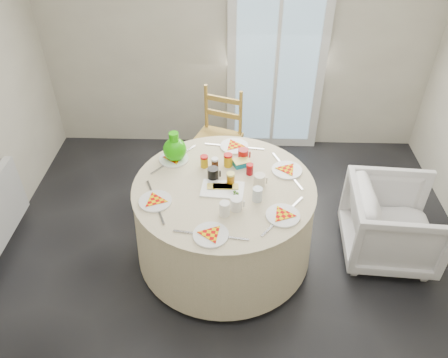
{
  "coord_description": "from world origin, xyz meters",
  "views": [
    {
      "loc": [
        -0.0,
        -2.28,
        2.81
      ],
      "look_at": [
        -0.08,
        0.26,
        0.8
      ],
      "focal_mm": 35.0,
      "sensor_mm": 36.0,
      "label": 1
    }
  ],
  "objects_px": {
    "wooden_chair": "(217,139)",
    "green_pitcher": "(174,145)",
    "table": "(224,221)",
    "armchair": "(394,218)"
  },
  "relations": [
    {
      "from": "table",
      "to": "wooden_chair",
      "type": "distance_m",
      "value": 1.06
    },
    {
      "from": "wooden_chair",
      "to": "green_pitcher",
      "type": "height_order",
      "value": "green_pitcher"
    },
    {
      "from": "wooden_chair",
      "to": "green_pitcher",
      "type": "bearing_deg",
      "value": -92.44
    },
    {
      "from": "wooden_chair",
      "to": "armchair",
      "type": "height_order",
      "value": "wooden_chair"
    },
    {
      "from": "green_pitcher",
      "to": "armchair",
      "type": "bearing_deg",
      "value": 13.61
    },
    {
      "from": "armchair",
      "to": "wooden_chair",
      "type": "bearing_deg",
      "value": 59.84
    },
    {
      "from": "wooden_chair",
      "to": "armchair",
      "type": "relative_size",
      "value": 1.29
    },
    {
      "from": "table",
      "to": "green_pitcher",
      "type": "distance_m",
      "value": 0.72
    },
    {
      "from": "table",
      "to": "green_pitcher",
      "type": "xyz_separation_m",
      "value": [
        -0.4,
        0.33,
        0.49
      ]
    },
    {
      "from": "table",
      "to": "armchair",
      "type": "bearing_deg",
      "value": 2.3
    }
  ]
}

